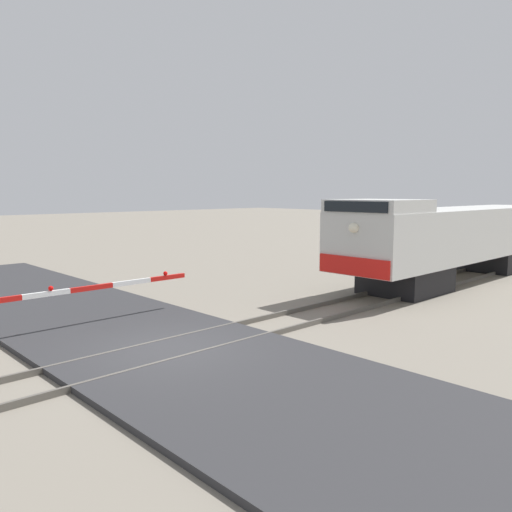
{
  "coord_description": "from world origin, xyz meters",
  "views": [
    {
      "loc": [
        10.24,
        -6.76,
        3.96
      ],
      "look_at": [
        -0.91,
        3.82,
        2.0
      ],
      "focal_mm": 35.67,
      "sensor_mm": 36.0,
      "label": 1
    }
  ],
  "objects": [
    {
      "name": "crossing_gate",
      "position": [
        -3.54,
        -2.65,
        0.89
      ],
      "size": [
        0.36,
        7.23,
        1.4
      ],
      "color": "silver",
      "rests_on": "ground_plane"
    },
    {
      "name": "rail_track_left",
      "position": [
        -0.72,
        0.0,
        0.07
      ],
      "size": [
        0.08,
        80.0,
        0.15
      ],
      "primitive_type": "cube",
      "color": "#59544C",
      "rests_on": "ground_plane"
    },
    {
      "name": "rail_track_right",
      "position": [
        0.72,
        0.0,
        0.07
      ],
      "size": [
        0.08,
        80.0,
        0.15
      ],
      "primitive_type": "cube",
      "color": "#59544C",
      "rests_on": "ground_plane"
    },
    {
      "name": "locomotive",
      "position": [
        0.0,
        15.13,
        1.95
      ],
      "size": [
        3.03,
        15.73,
        3.67
      ],
      "color": "black",
      "rests_on": "ground_plane"
    },
    {
      "name": "ground_plane",
      "position": [
        0.0,
        0.0,
        0.0
      ],
      "size": [
        160.0,
        160.0,
        0.0
      ],
      "primitive_type": "plane",
      "color": "gray"
    },
    {
      "name": "road_surface",
      "position": [
        0.0,
        0.0,
        0.07
      ],
      "size": [
        36.0,
        5.61,
        0.14
      ],
      "primitive_type": "cube",
      "color": "#2D2D30",
      "rests_on": "ground_plane"
    }
  ]
}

